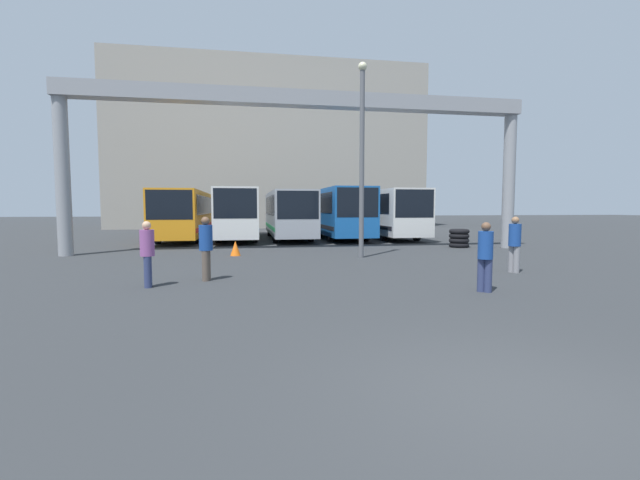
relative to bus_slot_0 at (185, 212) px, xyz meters
The scene contains 15 objects.
ground_plane 26.01m from the bus_slot_0, 75.02° to the right, with size 200.00×200.00×0.00m, color #2D3033.
building_backdrop 21.85m from the bus_slot_0, 71.19° to the left, with size 32.22×12.00×17.00m.
overhead_gantry 12.04m from the bus_slot_0, 53.47° to the right, with size 21.68×0.80×7.48m.
bus_slot_0 is the anchor object (origin of this frame).
bus_slot_1 3.36m from the bus_slot_0, ahead, with size 2.51×11.78×3.21m.
bus_slot_2 6.74m from the bus_slot_0, ahead, with size 2.51×10.76×3.10m.
bus_slot_3 10.09m from the bus_slot_0, ahead, with size 2.62×10.57×3.30m.
bus_slot_4 13.44m from the bus_slot_0, ahead, with size 2.55×10.25×3.22m.
pedestrian_far_center 20.86m from the bus_slot_0, 53.55° to the right, with size 0.38×0.38×1.80m.
pedestrian_near_center 16.84m from the bus_slot_0, 80.64° to the right, with size 0.38×0.38×1.84m.
pedestrian_near_left 21.81m from the bus_slot_0, 63.60° to the right, with size 0.36×0.36×1.74m.
pedestrian_mid_right 17.47m from the bus_slot_0, 85.69° to the right, with size 0.36×0.36×1.74m.
traffic_cone 10.94m from the bus_slot_0, 71.61° to the right, with size 0.44×0.44×0.64m.
tire_stack 17.17m from the bus_slot_0, 29.19° to the right, with size 1.04×1.04×0.96m.
lamp_post 14.95m from the bus_slot_0, 54.17° to the right, with size 0.36×0.36×7.97m.
Camera 1 is at (-2.86, -4.09, 2.10)m, focal length 24.00 mm.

